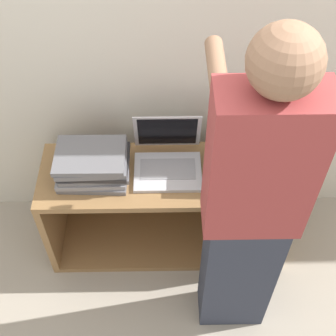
# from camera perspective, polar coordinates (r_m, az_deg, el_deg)

# --- Properties ---
(ground_plane) EXTENTS (12.00, 12.00, 0.00)m
(ground_plane) POSITION_cam_1_polar(r_m,az_deg,el_deg) (2.85, 0.05, -12.44)
(ground_plane) COLOR #9E9384
(wall_back) EXTENTS (8.00, 0.05, 2.40)m
(wall_back) POSITION_cam_1_polar(r_m,az_deg,el_deg) (2.31, -0.16, 14.77)
(wall_back) COLOR beige
(wall_back) RESTS_ON ground_plane
(cart) EXTENTS (1.36, 0.45, 0.64)m
(cart) POSITION_cam_1_polar(r_m,az_deg,el_deg) (2.73, -0.04, -3.96)
(cart) COLOR olive
(cart) RESTS_ON ground_plane
(laptop_open) EXTENTS (0.35, 0.32, 0.28)m
(laptop_open) POSITION_cam_1_polar(r_m,az_deg,el_deg) (2.44, -0.04, 1.17)
(laptop_open) COLOR #B7B7BC
(laptop_open) RESTS_ON cart
(laptop_stack_left) EXTENTS (0.37, 0.29, 0.16)m
(laptop_stack_left) POSITION_cam_1_polar(r_m,az_deg,el_deg) (2.41, -9.14, 0.48)
(laptop_stack_left) COLOR slate
(laptop_stack_left) RESTS_ON cart
(laptop_stack_right) EXTENTS (0.37, 0.28, 0.19)m
(laptop_stack_right) POSITION_cam_1_polar(r_m,az_deg,el_deg) (2.41, 9.09, 0.98)
(laptop_stack_right) COLOR #232326
(laptop_stack_right) RESTS_ON cart
(person) EXTENTS (0.40, 0.54, 1.80)m
(person) POSITION_cam_1_polar(r_m,az_deg,el_deg) (1.98, 9.97, -5.31)
(person) COLOR #2D3342
(person) RESTS_ON ground_plane
(inventory_tag) EXTENTS (0.06, 0.02, 0.01)m
(inventory_tag) POSITION_cam_1_polar(r_m,az_deg,el_deg) (2.29, 9.56, 1.40)
(inventory_tag) COLOR red
(inventory_tag) RESTS_ON laptop_stack_right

